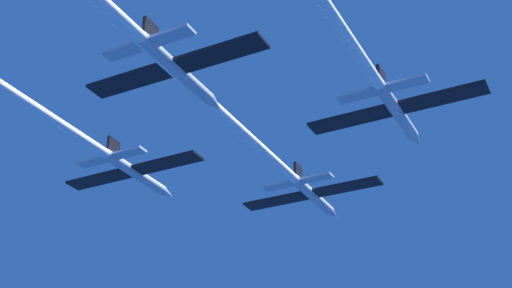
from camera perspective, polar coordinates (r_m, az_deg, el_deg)
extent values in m
cylinder|color=#B2BAC6|center=(76.21, 4.56, -4.12)|extent=(1.03, 9.35, 1.03)
cone|color=#B2BAC6|center=(81.10, 6.16, -5.55)|extent=(1.01, 2.06, 1.01)
ellipsoid|color=black|center=(78.13, 5.14, -4.36)|extent=(0.72, 1.87, 0.51)
cube|color=black|center=(77.33, 1.64, -4.56)|extent=(7.11, 2.06, 0.22)
cube|color=black|center=(74.48, 7.30, -3.40)|extent=(7.11, 2.06, 0.22)
cube|color=black|center=(73.59, 3.37, -2.19)|extent=(0.27, 1.68, 1.50)
cube|color=#B2BAC6|center=(73.70, 1.84, -3.35)|extent=(3.20, 1.23, 0.22)
cube|color=#B2BAC6|center=(72.16, 4.87, -2.70)|extent=(3.20, 1.23, 0.22)
cylinder|color=white|center=(58.85, -3.87, 3.46)|extent=(0.93, 34.29, 0.93)
cylinder|color=#B2BAC6|center=(71.77, -9.57, -2.30)|extent=(1.03, 9.35, 1.03)
cone|color=#B2BAC6|center=(75.96, -7.05, -3.95)|extent=(1.01, 2.06, 1.01)
ellipsoid|color=black|center=(73.44, -8.60, -2.61)|extent=(0.72, 1.87, 0.51)
cube|color=black|center=(73.79, -12.34, -2.76)|extent=(7.11, 2.06, 0.22)
cube|color=black|center=(69.25, -7.07, -1.50)|extent=(7.11, 2.06, 0.22)
cube|color=black|center=(69.71, -11.28, -0.17)|extent=(0.27, 1.68, 1.50)
cube|color=#B2BAC6|center=(70.26, -12.83, -1.39)|extent=(3.20, 1.23, 0.22)
cube|color=#B2BAC6|center=(67.82, -10.06, -0.68)|extent=(3.20, 1.23, 0.22)
cylinder|color=#B2BAC6|center=(61.37, 11.15, 2.57)|extent=(1.03, 9.35, 1.03)
cone|color=#B2BAC6|center=(66.24, 12.62, 0.33)|extent=(1.01, 2.06, 1.01)
ellipsoid|color=black|center=(63.33, 11.66, 2.07)|extent=(0.72, 1.87, 0.51)
cube|color=black|center=(61.99, 7.44, 1.92)|extent=(7.11, 2.06, 0.22)
cube|color=black|center=(60.22, 14.70, 3.63)|extent=(7.11, 2.06, 0.22)
cube|color=black|center=(58.93, 9.95, 5.27)|extent=(0.27, 1.68, 1.50)
cube|color=#B2BAC6|center=(58.63, 8.03, 3.84)|extent=(3.20, 1.23, 0.22)
cube|color=#B2BAC6|center=(57.66, 11.98, 4.80)|extent=(3.20, 1.23, 0.22)
cylinder|color=#B2BAC6|center=(55.04, -6.26, 5.85)|extent=(1.03, 9.35, 1.03)
cone|color=#B2BAC6|center=(59.10, -3.26, 3.15)|extent=(1.01, 2.06, 1.01)
ellipsoid|color=black|center=(56.71, -5.11, 5.20)|extent=(0.72, 1.87, 0.51)
cube|color=black|center=(56.78, -9.98, 4.98)|extent=(7.11, 2.06, 0.22)
cube|color=black|center=(52.90, -2.81, 7.24)|extent=(7.11, 2.06, 0.22)
cube|color=black|center=(53.29, -8.40, 8.93)|extent=(0.27, 1.68, 1.50)
cube|color=#B2BAC6|center=(53.51, -10.48, 7.28)|extent=(3.20, 1.23, 0.22)
cube|color=#B2BAC6|center=(51.40, -6.66, 8.60)|extent=(3.20, 1.23, 0.22)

